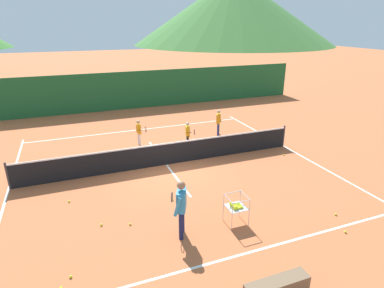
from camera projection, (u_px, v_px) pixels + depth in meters
ground_plane at (166, 165)px, 13.64m from camera, size 120.00×120.00×0.00m
line_baseline_near at (236, 256)px, 8.31m from camera, size 11.90×0.08×0.01m
line_baseline_far at (140, 130)px, 18.03m from camera, size 11.90×0.08×0.01m
line_sideline_west at (9, 189)px, 11.62m from camera, size 0.08×11.16×0.01m
line_sideline_east at (284, 146)px, 15.65m from camera, size 0.08×11.16×0.01m
line_service_center at (166, 165)px, 13.64m from camera, size 0.08×5.80×0.01m
tennis_net at (166, 154)px, 13.46m from camera, size 11.86×0.08×1.05m
instructor at (181, 204)px, 8.78m from camera, size 0.53×0.85×1.71m
student_0 at (139, 130)px, 15.58m from camera, size 0.40×0.60×1.25m
student_1 at (188, 132)px, 15.24m from camera, size 0.41×0.67×1.27m
student_2 at (219, 120)px, 16.96m from camera, size 0.45×0.52×1.36m
ball_cart at (236, 206)px, 9.48m from camera, size 0.58×0.58×0.90m
tennis_ball_0 at (101, 225)px, 9.55m from camera, size 0.07×0.07×0.07m
tennis_ball_1 at (345, 232)px, 9.23m from camera, size 0.07×0.07×0.07m
tennis_ball_2 at (61, 288)px, 7.28m from camera, size 0.07×0.07×0.07m
tennis_ball_3 at (69, 201)px, 10.79m from camera, size 0.07×0.07×0.07m
tennis_ball_4 at (180, 212)px, 10.17m from camera, size 0.07×0.07×0.07m
tennis_ball_5 at (172, 200)px, 10.90m from camera, size 0.07×0.07×0.07m
tennis_ball_6 at (130, 224)px, 9.58m from camera, size 0.07×0.07×0.07m
tennis_ball_7 at (182, 210)px, 10.31m from camera, size 0.07×0.07×0.07m
tennis_ball_8 at (71, 277)px, 7.61m from camera, size 0.07×0.07×0.07m
tennis_ball_9 at (336, 214)px, 10.07m from camera, size 0.07×0.07×0.07m
tennis_ball_10 at (284, 155)px, 14.57m from camera, size 0.07×0.07×0.07m
windscreen_fence at (123, 91)px, 21.79m from camera, size 26.19×0.08×2.55m
hill_1 at (233, 10)px, 81.99m from camera, size 51.06×51.06×16.69m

